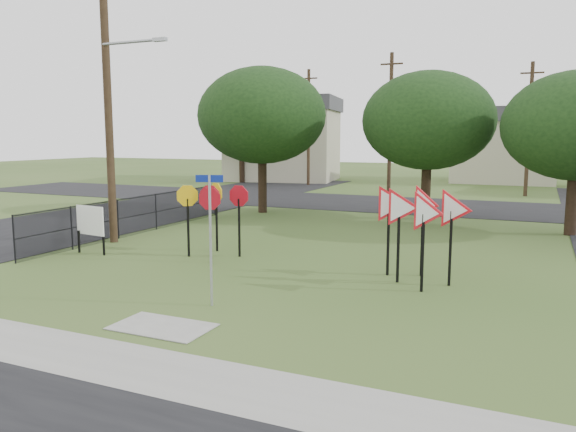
% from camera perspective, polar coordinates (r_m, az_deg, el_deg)
% --- Properties ---
extents(ground, '(140.00, 140.00, 0.00)m').
position_cam_1_polar(ground, '(13.74, -6.60, -8.15)').
color(ground, '#344E1D').
extents(sidewalk, '(30.00, 1.60, 0.02)m').
position_cam_1_polar(sidewalk, '(10.55, -18.68, -13.57)').
color(sidewalk, gray).
rests_on(sidewalk, ground).
extents(planting_strip, '(30.00, 0.80, 0.02)m').
position_cam_1_polar(planting_strip, '(9.78, -23.63, -15.60)').
color(planting_strip, '#344E1D').
rests_on(planting_strip, ground).
extents(street_left, '(8.00, 50.00, 0.02)m').
position_cam_1_polar(street_left, '(28.67, -17.06, 0.07)').
color(street_left, black).
rests_on(street_left, ground).
extents(street_far, '(60.00, 8.00, 0.02)m').
position_cam_1_polar(street_far, '(32.27, 11.87, 1.11)').
color(street_far, black).
rests_on(street_far, ground).
extents(curb_pad, '(2.00, 1.20, 0.02)m').
position_cam_1_polar(curb_pad, '(11.84, -12.66, -10.93)').
color(curb_pad, gray).
rests_on(curb_pad, ground).
extents(street_name_sign, '(0.59, 0.23, 2.99)m').
position_cam_1_polar(street_name_sign, '(12.68, -7.89, -1.59)').
color(street_name_sign, '#9DA0A6').
rests_on(street_name_sign, ground).
extents(stop_sign_cluster, '(2.15, 1.88, 2.32)m').
position_cam_1_polar(stop_sign_cluster, '(17.97, -7.67, 1.31)').
color(stop_sign_cluster, black).
rests_on(stop_sign_cluster, ground).
extents(yield_sign_cluster, '(2.81, 2.21, 2.56)m').
position_cam_1_polar(yield_sign_cluster, '(15.02, 12.96, 0.42)').
color(yield_sign_cluster, black).
rests_on(yield_sign_cluster, ground).
extents(info_board, '(1.26, 0.21, 1.59)m').
position_cam_1_polar(info_board, '(19.42, -19.46, -0.60)').
color(info_board, black).
rests_on(info_board, ground).
extents(utility_pole_main, '(3.55, 0.33, 10.00)m').
position_cam_1_polar(utility_pole_main, '(21.18, -17.72, 11.45)').
color(utility_pole_main, '#3E2C1C').
rests_on(utility_pole_main, ground).
extents(far_pole_a, '(1.40, 0.24, 9.00)m').
position_cam_1_polar(far_pole_a, '(36.40, 10.34, 9.16)').
color(far_pole_a, '#3E2C1C').
rests_on(far_pole_a, ground).
extents(far_pole_b, '(1.40, 0.24, 8.50)m').
position_cam_1_polar(far_pole_b, '(39.32, 23.29, 8.19)').
color(far_pole_b, '#3E2C1C').
rests_on(far_pole_b, ground).
extents(far_pole_c, '(1.40, 0.24, 9.00)m').
position_cam_1_polar(far_pole_c, '(44.60, 2.10, 9.06)').
color(far_pole_c, '#3E2C1C').
rests_on(far_pole_c, ground).
extents(fence_run, '(0.05, 11.55, 1.50)m').
position_cam_1_polar(fence_run, '(22.91, -15.01, 0.17)').
color(fence_run, black).
rests_on(fence_run, ground).
extents(house_left, '(10.58, 8.88, 7.20)m').
position_cam_1_polar(house_left, '(49.86, -0.46, 7.87)').
color(house_left, '#B9B495').
rests_on(house_left, ground).
extents(house_mid, '(8.40, 8.40, 6.20)m').
position_cam_1_polar(house_mid, '(51.39, 21.23, 6.78)').
color(house_mid, '#B9B495').
rests_on(house_mid, ground).
extents(tree_near_left, '(6.40, 6.40, 7.27)m').
position_cam_1_polar(tree_near_left, '(28.38, -2.66, 10.15)').
color(tree_near_left, black).
rests_on(tree_near_left, ground).
extents(tree_near_mid, '(6.00, 6.00, 6.80)m').
position_cam_1_polar(tree_near_mid, '(26.75, 14.05, 9.37)').
color(tree_near_mid, black).
rests_on(tree_near_mid, ground).
extents(tree_far_left, '(6.80, 6.80, 7.73)m').
position_cam_1_polar(tree_far_left, '(47.20, -4.76, 9.68)').
color(tree_far_left, black).
rests_on(tree_far_left, ground).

